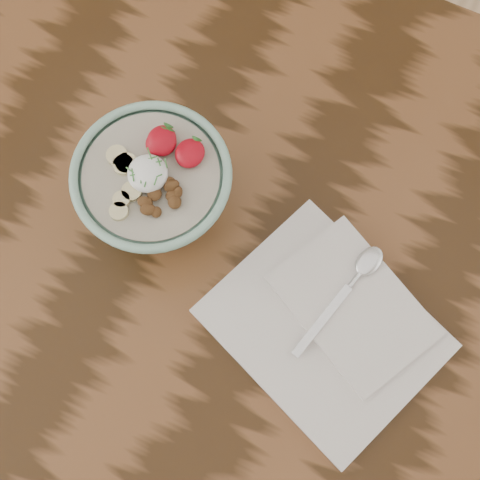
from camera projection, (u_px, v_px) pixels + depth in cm
name	position (u px, v px, depth cm)	size (l,w,h in cm)	color
table	(166.00, 199.00, 103.50)	(160.00, 90.00, 75.00)	#321E0C
breakfast_bowl	(155.00, 186.00, 86.77)	(20.34, 20.34, 13.33)	#85B39E
napkin	(330.00, 323.00, 87.87)	(34.18, 31.08, 1.72)	silver
spoon	(358.00, 276.00, 88.27)	(6.47, 18.41, 0.97)	silver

